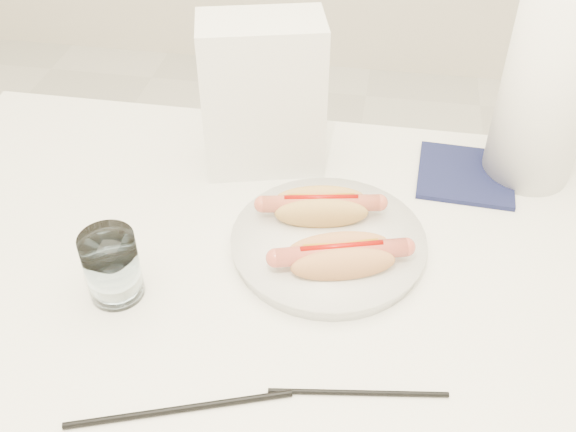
% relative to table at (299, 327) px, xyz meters
% --- Properties ---
extents(table, '(1.20, 0.80, 0.75)m').
position_rel_table_xyz_m(table, '(0.00, 0.00, 0.00)').
color(table, white).
rests_on(table, ground).
extents(plate, '(0.25, 0.25, 0.02)m').
position_rel_table_xyz_m(plate, '(0.02, 0.09, 0.07)').
color(plate, silver).
rests_on(plate, table).
extents(hotdog_left, '(0.16, 0.08, 0.04)m').
position_rel_table_xyz_m(hotdog_left, '(0.01, 0.13, 0.10)').
color(hotdog_left, tan).
rests_on(hotdog_left, plate).
extents(hotdog_right, '(0.16, 0.10, 0.04)m').
position_rel_table_xyz_m(hotdog_right, '(0.05, 0.04, 0.10)').
color(hotdog_right, tan).
rests_on(hotdog_right, plate).
extents(water_glass, '(0.07, 0.07, 0.09)m').
position_rel_table_xyz_m(water_glass, '(-0.22, -0.03, 0.11)').
color(water_glass, white).
rests_on(water_glass, table).
extents(chopstick_near, '(0.23, 0.09, 0.01)m').
position_rel_table_xyz_m(chopstick_near, '(-0.10, -0.18, 0.06)').
color(chopstick_near, black).
rests_on(chopstick_near, table).
extents(chopstick_far, '(0.19, 0.03, 0.01)m').
position_rel_table_xyz_m(chopstick_far, '(0.08, -0.13, 0.06)').
color(chopstick_far, black).
rests_on(chopstick_far, table).
extents(napkin_box, '(0.19, 0.14, 0.23)m').
position_rel_table_xyz_m(napkin_box, '(-0.10, 0.27, 0.18)').
color(napkin_box, white).
rests_on(napkin_box, table).
extents(navy_napkin, '(0.15, 0.15, 0.01)m').
position_rel_table_xyz_m(navy_napkin, '(0.21, 0.28, 0.06)').
color(navy_napkin, '#12173B').
rests_on(navy_napkin, table).
extents(paper_towel_roll, '(0.13, 0.13, 0.29)m').
position_rel_table_xyz_m(paper_towel_roll, '(0.30, 0.31, 0.20)').
color(paper_towel_roll, white).
rests_on(paper_towel_roll, table).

